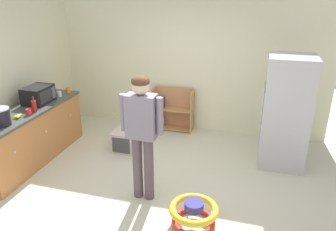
{
  "coord_description": "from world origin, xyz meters",
  "views": [
    {
      "loc": [
        1.3,
        -3.75,
        2.75
      ],
      "look_at": [
        0.12,
        0.38,
        1.01
      ],
      "focal_mm": 34.92,
      "sensor_mm": 36.0,
      "label": 1
    }
  ],
  "objects": [
    {
      "name": "crock_pot",
      "position": [
        -2.11,
        -0.34,
        1.03
      ],
      "size": [
        0.25,
        0.25,
        0.28
      ],
      "color": "black",
      "rests_on": "kitchen_counter"
    },
    {
      "name": "banana_bunch",
      "position": [
        -2.08,
        -0.04,
        0.93
      ],
      "size": [
        0.12,
        0.16,
        0.04
      ],
      "color": "yellow",
      "rests_on": "kitchen_counter"
    },
    {
      "name": "standing_person",
      "position": [
        -0.06,
        -0.19,
        1.05
      ],
      "size": [
        0.57,
        0.23,
        1.73
      ],
      "color": "#584A52",
      "rests_on": "ground"
    },
    {
      "name": "ground_plane",
      "position": [
        0.0,
        0.0,
        0.0
      ],
      "size": [
        12.0,
        12.0,
        0.0
      ],
      "primitive_type": "plane",
      "color": "beige",
      "rests_on": "ground"
    },
    {
      "name": "microwave",
      "position": [
        -2.21,
        0.63,
        1.04
      ],
      "size": [
        0.37,
        0.48,
        0.28
      ],
      "color": "black",
      "rests_on": "kitchen_counter"
    },
    {
      "name": "left_side_wall",
      "position": [
        -2.63,
        0.8,
        1.35
      ],
      "size": [
        0.06,
        2.99,
        2.7
      ],
      "primitive_type": "cube",
      "color": "beige",
      "rests_on": "ground"
    },
    {
      "name": "bookshelf",
      "position": [
        -0.33,
        2.15,
        0.37
      ],
      "size": [
        0.8,
        0.28,
        0.85
      ],
      "color": "tan",
      "rests_on": "ground"
    },
    {
      "name": "baby_walker",
      "position": [
        0.71,
        -0.56,
        0.16
      ],
      "size": [
        0.6,
        0.6,
        0.32
      ],
      "color": "red",
      "rests_on": "ground"
    },
    {
      "name": "ketchup_bottle",
      "position": [
        -2.0,
        0.23,
        1.0
      ],
      "size": [
        0.07,
        0.07,
        0.25
      ],
      "color": "red",
      "rests_on": "kitchen_counter"
    },
    {
      "name": "orange_cup",
      "position": [
        -2.03,
        1.23,
        0.95
      ],
      "size": [
        0.08,
        0.08,
        0.09
      ],
      "primitive_type": "cylinder",
      "color": "orange",
      "rests_on": "kitchen_counter"
    },
    {
      "name": "white_cup",
      "position": [
        -2.05,
        0.99,
        0.95
      ],
      "size": [
        0.08,
        0.08,
        0.09
      ],
      "primitive_type": "cylinder",
      "color": "white",
      "rests_on": "kitchen_counter"
    },
    {
      "name": "red_cup",
      "position": [
        -2.0,
        0.1,
        0.95
      ],
      "size": [
        0.08,
        0.08,
        0.09
      ],
      "primitive_type": "cylinder",
      "color": "red",
      "rests_on": "kitchen_counter"
    },
    {
      "name": "pet_carrier",
      "position": [
        -0.85,
        1.09,
        0.18
      ],
      "size": [
        0.42,
        0.55,
        0.36
      ],
      "color": "beige",
      "rests_on": "ground"
    },
    {
      "name": "teal_cup",
      "position": [
        -2.23,
        -0.11,
        0.95
      ],
      "size": [
        0.08,
        0.08,
        0.09
      ],
      "primitive_type": "cylinder",
      "color": "teal",
      "rests_on": "kitchen_counter"
    },
    {
      "name": "kitchen_counter",
      "position": [
        -2.2,
        0.27,
        0.45
      ],
      "size": [
        0.65,
        2.2,
        0.9
      ],
      "color": "#B7753F",
      "rests_on": "ground"
    },
    {
      "name": "refrigerator",
      "position": [
        1.77,
        1.3,
        0.89
      ],
      "size": [
        0.73,
        0.68,
        1.78
      ],
      "color": "#B7BABF",
      "rests_on": "ground"
    },
    {
      "name": "back_wall",
      "position": [
        0.0,
        2.33,
        1.35
      ],
      "size": [
        5.2,
        0.06,
        2.7
      ],
      "primitive_type": "cube",
      "color": "beige",
      "rests_on": "ground"
    }
  ]
}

